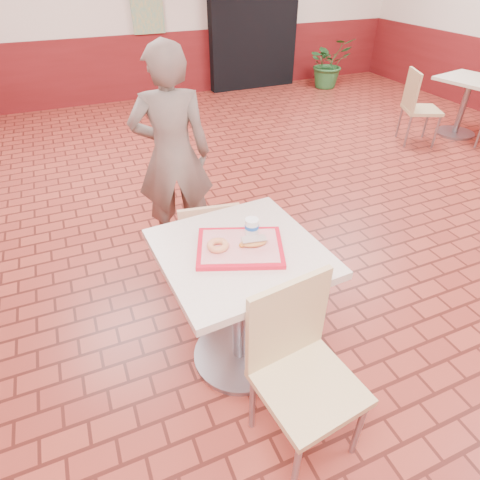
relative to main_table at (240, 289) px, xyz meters
name	(u,v)px	position (x,y,z in m)	size (l,w,h in m)	color
room_shell	(397,60)	(1.44, 0.71, 0.93)	(8.01, 10.01, 3.01)	maroon
wainscot_band	(369,193)	(1.44, 0.71, -0.07)	(8.00, 10.00, 1.00)	#5F1213
corridor_doorway	(253,21)	(2.64, 5.59, 0.53)	(1.60, 0.22, 2.20)	black
main_table	(240,289)	(0.00, 0.00, 0.00)	(0.80, 0.80, 0.85)	beige
chair_main_front	(300,364)	(0.08, -0.53, -0.04)	(0.49, 0.49, 0.95)	#D9BB82
chair_main_back	(209,246)	(0.02, 0.59, -0.11)	(0.44, 0.44, 0.83)	#DEB385
customer	(173,156)	(0.00, 1.32, 0.25)	(0.60, 0.39, 1.64)	#6F6056
serving_tray	(240,247)	(0.00, 0.00, 0.29)	(0.43, 0.34, 0.03)	red
ring_donut	(218,245)	(-0.11, 0.02, 0.32)	(0.11, 0.11, 0.04)	#DF8251
long_john_donut	(253,242)	(0.06, -0.03, 0.32)	(0.15, 0.09, 0.04)	#D2833D
paper_cup	(252,227)	(0.10, 0.07, 0.35)	(0.07, 0.07, 0.09)	white
second_table	(466,97)	(4.26, 2.31, -0.07)	(0.71, 0.71, 0.75)	beige
chair_second_left	(417,104)	(3.45, 2.34, -0.06)	(0.56, 0.56, 0.91)	tan
potted_plant	(329,63)	(3.91, 5.04, -0.15)	(0.77, 0.67, 0.85)	#265F2B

